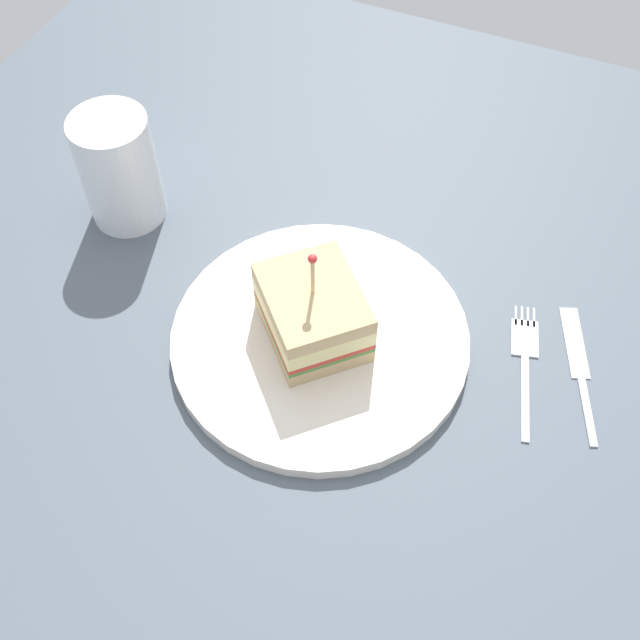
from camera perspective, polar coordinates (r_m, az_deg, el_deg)
ground_plane at (r=65.72cm, az=0.00°, el=-2.13°), size 93.21×93.21×2.00cm
plate at (r=64.41cm, az=0.00°, el=-1.35°), size 24.19×24.19×1.16cm
sandwich_half_center at (r=62.17cm, az=-0.34°, el=0.83°), size 11.17×11.13×9.48cm
drink_glass at (r=73.13cm, az=-14.16°, el=10.10°), size 6.79×6.79×10.56cm
fork at (r=66.15cm, az=14.54°, el=-2.42°), size 12.67×4.39×0.35cm
knife at (r=66.83cm, az=18.13°, el=-3.03°), size 12.51×5.70×0.35cm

